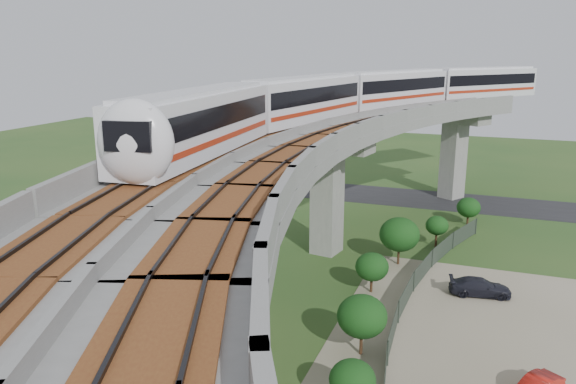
{
  "coord_description": "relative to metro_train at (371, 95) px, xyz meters",
  "views": [
    {
      "loc": [
        12.82,
        -31.34,
        16.18
      ],
      "look_at": [
        1.23,
        0.41,
        7.5
      ],
      "focal_mm": 35.0,
      "sensor_mm": 36.0,
      "label": 1
    }
  ],
  "objects": [
    {
      "name": "ground",
      "position": [
        -2.82,
        -17.0,
        -12.31
      ],
      "size": [
        160.0,
        160.0,
        0.0
      ],
      "primitive_type": "plane",
      "color": "#294F1F",
      "rests_on": "ground"
    },
    {
      "name": "dirt_lot",
      "position": [
        11.18,
        -19.0,
        -12.29
      ],
      "size": [
        18.0,
        26.0,
        0.04
      ],
      "primitive_type": "cube",
      "color": "gray",
      "rests_on": "ground"
    },
    {
      "name": "asphalt_road",
      "position": [
        -2.82,
        13.0,
        -12.29
      ],
      "size": [
        60.0,
        8.0,
        0.03
      ],
      "primitive_type": "cube",
      "color": "#232326",
      "rests_on": "ground"
    },
    {
      "name": "viaduct",
      "position": [
        1.02,
        -17.0,
        -3.26
      ],
      "size": [
        19.58,
        73.98,
        11.4
      ],
      "color": "#99968E",
      "rests_on": "ground"
    },
    {
      "name": "metro_train",
      "position": [
        0.0,
        0.0,
        0.0
      ],
      "size": [
        21.27,
        58.72,
        3.64
      ],
      "color": "silver",
      "rests_on": "ground"
    },
    {
      "name": "fence",
      "position": [
        6.93,
        -17.0,
        -11.56
      ],
      "size": [
        3.87,
        38.73,
        1.5
      ],
      "color": "#2D382D",
      "rests_on": "ground"
    },
    {
      "name": "tree_0",
      "position": [
        8.58,
        5.01,
        -10.63
      ],
      "size": [
        2.19,
        2.19,
        2.62
      ],
      "color": "#382314",
      "rests_on": "ground"
    },
    {
      "name": "tree_1",
      "position": [
        6.4,
        -2.39,
        -10.41
      ],
      "size": [
        1.88,
        1.88,
        2.71
      ],
      "color": "#382314",
      "rests_on": "ground"
    },
    {
      "name": "tree_2",
      "position": [
        4.08,
        -7.39,
        -9.86
      ],
      "size": [
        3.06,
        3.06,
        3.75
      ],
      "color": "#382314",
      "rests_on": "ground"
    },
    {
      "name": "tree_3",
      "position": [
        3.18,
        -13.13,
        -10.44
      ],
      "size": [
        2.26,
        2.26,
        2.83
      ],
      "color": "#382314",
      "rests_on": "ground"
    },
    {
      "name": "tree_4",
      "position": [
        4.33,
        -21.26,
        -10.03
      ],
      "size": [
        2.71,
        2.71,
        3.43
      ],
      "color": "#382314",
      "rests_on": "ground"
    },
    {
      "name": "tree_5",
      "position": [
        5.09,
        -26.48,
        -10.54
      ],
      "size": [
        2.12,
        2.12,
        2.68
      ],
      "color": "#382314",
      "rests_on": "ground"
    },
    {
      "name": "car_dark",
      "position": [
        10.15,
        -11.14,
        -11.68
      ],
      "size": [
        4.26,
        2.3,
        1.17
      ],
      "primitive_type": "imported",
      "rotation": [
        0.0,
        0.0,
        1.74
      ],
      "color": "black",
      "rests_on": "dirt_lot"
    }
  ]
}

